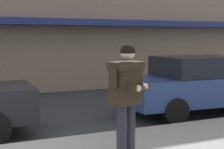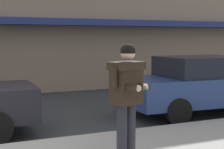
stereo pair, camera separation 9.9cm
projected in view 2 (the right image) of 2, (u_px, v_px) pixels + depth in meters
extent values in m
cube|color=silver|center=(39.00, 143.00, 7.23)|extent=(28.00, 0.12, 0.01)
cube|color=navy|center=(206.00, 89.00, 9.96)|extent=(4.58, 2.04, 0.70)
cube|color=black|center=(201.00, 66.00, 9.83)|extent=(2.15, 1.74, 0.52)
cylinder|color=black|center=(145.00, 100.00, 10.26)|extent=(0.65, 0.25, 0.64)
cylinder|color=black|center=(178.00, 112.00, 8.68)|extent=(0.65, 0.25, 0.64)
cylinder|color=#23232B|center=(130.00, 131.00, 5.82)|extent=(0.16, 0.16, 0.88)
cylinder|color=#23232B|center=(122.00, 134.00, 5.68)|extent=(0.16, 0.16, 0.88)
cube|color=black|center=(126.00, 83.00, 5.67)|extent=(0.54, 0.45, 0.64)
cube|color=black|center=(126.00, 66.00, 5.65)|extent=(0.61, 0.50, 0.12)
cylinder|color=black|center=(138.00, 75.00, 5.86)|extent=(0.11, 0.11, 0.30)
cylinder|color=black|center=(141.00, 86.00, 5.67)|extent=(0.20, 0.32, 0.10)
sphere|color=beige|center=(145.00, 87.00, 5.53)|extent=(0.10, 0.10, 0.10)
cylinder|color=black|center=(114.00, 78.00, 5.47)|extent=(0.11, 0.11, 0.30)
cylinder|color=black|center=(128.00, 88.00, 5.46)|extent=(0.20, 0.32, 0.10)
sphere|color=beige|center=(138.00, 88.00, 5.41)|extent=(0.10, 0.10, 0.10)
cube|color=black|center=(144.00, 88.00, 5.44)|extent=(0.12, 0.16, 0.07)
sphere|color=beige|center=(128.00, 53.00, 5.61)|extent=(0.22, 0.22, 0.22)
sphere|color=black|center=(128.00, 51.00, 5.60)|extent=(0.23, 0.23, 0.23)
cylinder|color=#4C4C51|center=(127.00, 108.00, 7.24)|extent=(0.07, 0.07, 1.05)
cube|color=gray|center=(128.00, 76.00, 7.18)|extent=(0.12, 0.18, 0.22)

